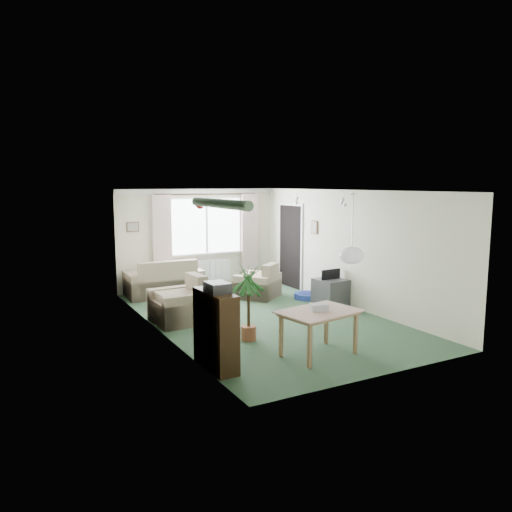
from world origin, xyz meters
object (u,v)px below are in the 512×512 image
sofa (164,277)px  coffee_table (254,286)px  armchair_corner (258,280)px  tv_cube (330,292)px  armchair_left (179,299)px  houseplant (249,303)px  bookshelf (216,330)px  pet_bed (308,296)px  dining_table (319,334)px

sofa → coffee_table: sofa is taller
armchair_corner → tv_cube: 1.70m
armchair_corner → armchair_left: (-2.23, -1.08, 0.04)m
houseplant → bookshelf: bearing=-137.5°
coffee_table → tv_cube: bearing=-61.1°
tv_cube → pet_bed: (-0.05, 0.76, -0.22)m
sofa → bookshelf: bookshelf is taller
armchair_left → houseplant: houseplant is taller
armchair_corner → armchair_left: bearing=-11.3°
sofa → coffee_table: (1.84, -0.92, -0.22)m
coffee_table → tv_cube: size_ratio=1.46×
bookshelf → houseplant: (0.97, 0.89, 0.08)m
houseplant → coffee_table: bearing=60.2°
houseplant → dining_table: size_ratio=1.19×
armchair_corner → bookshelf: bookshelf is taller
coffee_table → bookshelf: bookshelf is taller
armchair_left → dining_table: 2.94m
armchair_left → coffee_table: 2.66m
armchair_corner → armchair_left: 2.48m
sofa → houseplant: size_ratio=1.34×
armchair_left → coffee_table: (2.29, 1.34, -0.23)m
coffee_table → dining_table: 4.16m
bookshelf → houseplant: houseplant is taller
houseplant → tv_cube: size_ratio=2.02×
sofa → houseplant: houseplant is taller
bookshelf → tv_cube: (3.54, 2.13, -0.26)m
pet_bed → houseplant: bearing=-141.5°
houseplant → pet_bed: size_ratio=2.07×
sofa → dining_table: bearing=100.2°
coffee_table → bookshelf: 4.62m
bookshelf → tv_cube: bearing=29.5°
dining_table → bookshelf: bearing=171.3°
sofa → dining_table: 5.00m
coffee_table → dining_table: (-1.08, -4.02, 0.13)m
bookshelf → dining_table: (1.55, -0.24, -0.21)m
coffee_table → dining_table: size_ratio=0.86×
houseplant → pet_bed: (2.52, 2.00, -0.56)m
armchair_left → coffee_table: size_ratio=1.07×
sofa → armchair_corner: bearing=148.1°
armchair_left → tv_cube: armchair_left is taller
coffee_table → pet_bed: coffee_table is taller
dining_table → tv_cube: dining_table is taller
houseplant → pet_bed: houseplant is taller
coffee_table → bookshelf: bearing=-124.8°
armchair_left → houseplant: (0.63, -1.55, 0.20)m
armchair_corner → houseplant: (-1.60, -2.63, 0.24)m
dining_table → houseplant: bearing=117.2°
armchair_left → bookshelf: (-0.34, -2.44, 0.11)m
houseplant → tv_cube: bearing=25.7°
bookshelf → dining_table: bookshelf is taller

